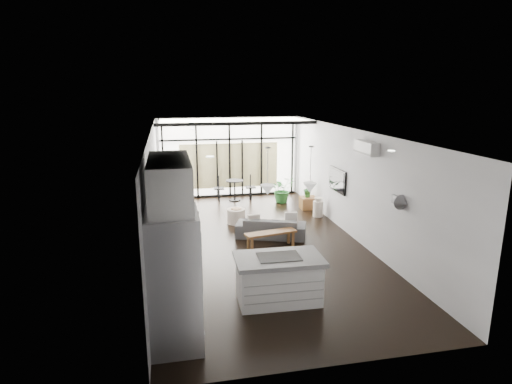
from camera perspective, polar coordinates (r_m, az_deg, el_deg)
name	(u,v)px	position (r m, az deg, el deg)	size (l,w,h in m)	color
floor	(258,243)	(10.84, 0.32, -6.80)	(5.00, 10.00, 0.00)	black
ceiling	(259,131)	(10.20, 0.35, 8.09)	(5.00, 10.00, 0.00)	white
wall_left	(153,194)	(10.22, -13.51, -0.25)	(0.02, 10.00, 2.80)	silver
wall_right	(354,184)	(11.21, 12.94, 1.01)	(0.02, 10.00, 2.80)	silver
wall_back	(229,157)	(15.26, -3.60, 4.67)	(5.00, 0.02, 2.80)	silver
wall_front	(337,274)	(5.88, 10.74, -10.71)	(5.00, 0.02, 2.80)	silver
glazing	(230,158)	(15.15, -3.53, 4.60)	(5.00, 0.20, 2.80)	black
skylight	(233,120)	(14.12, -3.09, 9.54)	(4.70, 1.90, 0.06)	white
neighbour_building	(230,166)	(15.26, -3.55, 3.53)	(3.50, 0.02, 1.60)	beige
island	(279,279)	(7.92, 3.03, -11.51)	(1.57, 0.93, 0.86)	white
cooktop	(279,257)	(7.75, 3.07, -8.60)	(0.76, 0.51, 0.01)	black
fridge	(173,280)	(6.58, -11.04, -11.40)	(0.80, 1.01, 2.08)	#A2A2A7
appliance_column	(175,245)	(7.33, -10.75, -6.94)	(0.64, 0.68, 2.49)	white
upper_cabinets	(170,187)	(6.59, -11.42, 0.68)	(0.62, 1.75, 0.86)	white
pendant_left	(268,190)	(7.68, 1.55, 0.30)	(0.26, 0.26, 0.18)	white
pendant_right	(310,188)	(7.90, 7.20, 0.57)	(0.26, 0.26, 0.18)	white
sofa	(271,224)	(11.16, 2.02, -4.28)	(1.80, 0.52, 0.70)	#47474A
console_bench	(271,240)	(10.46, 1.99, -6.40)	(1.28, 0.32, 0.41)	brown
pouf	(236,216)	(12.32, -2.66, -3.23)	(0.52, 0.52, 0.42)	beige
crate	(308,203)	(13.89, 6.97, -1.44)	(0.50, 0.50, 0.38)	brown
plant_tall	(282,192)	(14.51, 3.52, -0.03)	(0.81, 0.90, 0.70)	#296D2D
plant_crate	(308,193)	(13.81, 7.00, -0.19)	(0.30, 0.55, 0.24)	#296D2D
milk_can	(318,207)	(13.04, 8.28, -1.99)	(0.30, 0.30, 0.59)	beige
bistro_set	(235,190)	(14.74, -2.85, 0.20)	(1.47, 0.59, 0.71)	black
tv	(337,180)	(12.11, 10.79, 1.57)	(0.05, 1.10, 0.65)	black
ac_unit	(366,148)	(10.26, 14.48, 5.73)	(0.22, 0.90, 0.30)	silver
framed_art	(154,193)	(9.70, -13.46, -0.09)	(0.04, 0.70, 0.90)	black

